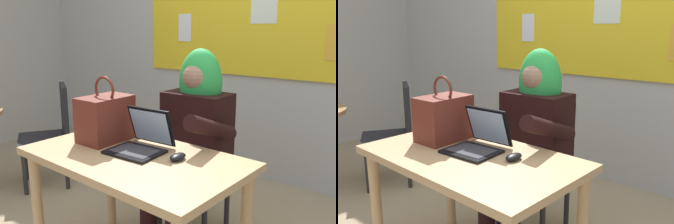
# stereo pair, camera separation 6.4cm
# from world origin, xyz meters

# --- Properties ---
(wall_back_bulletin) EXTENTS (5.75, 1.95, 2.78)m
(wall_back_bulletin) POSITION_xyz_m (0.00, 1.72, 1.40)
(wall_back_bulletin) COLOR #B2B2AD
(wall_back_bulletin) RESTS_ON ground
(desk_main) EXTENTS (1.18, 0.71, 0.73)m
(desk_main) POSITION_xyz_m (0.12, -0.05, 0.62)
(desk_main) COLOR tan
(desk_main) RESTS_ON ground
(chair_at_desk) EXTENTS (0.45, 0.45, 0.89)m
(chair_at_desk) POSITION_xyz_m (0.08, 0.65, 0.50)
(chair_at_desk) COLOR black
(chair_at_desk) RESTS_ON ground
(person_costumed) EXTENTS (0.59, 0.60, 1.24)m
(person_costumed) POSITION_xyz_m (0.09, 0.52, 0.73)
(person_costumed) COLOR black
(person_costumed) RESTS_ON ground
(laptop) EXTENTS (0.29, 0.30, 0.22)m
(laptop) POSITION_xyz_m (0.10, 0.03, 0.78)
(laptop) COLOR black
(laptop) RESTS_ON desk_main
(computer_mouse) EXTENTS (0.06, 0.10, 0.03)m
(computer_mouse) POSITION_xyz_m (0.34, 0.03, 0.75)
(computer_mouse) COLOR black
(computer_mouse) RESTS_ON desk_main
(handbag) EXTENTS (0.20, 0.30, 0.38)m
(handbag) POSITION_xyz_m (-0.18, 0.04, 0.86)
(handbag) COLOR maroon
(handbag) RESTS_ON desk_main
(chair_spare_by_window) EXTENTS (0.58, 0.58, 0.89)m
(chair_spare_by_window) POSITION_xyz_m (-1.33, 0.45, 0.50)
(chair_spare_by_window) COLOR black
(chair_spare_by_window) RESTS_ON ground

